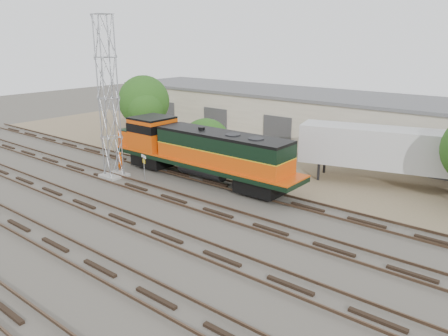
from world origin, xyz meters
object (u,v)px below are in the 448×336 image
Objects in this scene: signal_tower at (109,101)px; semi_trailer at (401,151)px; locomotive at (199,150)px; worker at (120,162)px.

semi_trailer is at bearing 32.72° from signal_tower.
locomotive reaches higher than semi_trailer.
signal_tower is 7.39× the size of worker.
worker is (-6.57, -2.57, -1.54)m from locomotive.
signal_tower is at bearing 114.77° from worker.
signal_tower is 0.87× the size of semi_trailer.
semi_trailer is at bearing -155.05° from worker.
locomotive is at bearing 32.49° from signal_tower.
locomotive reaches higher than worker.
signal_tower reaches higher than semi_trailer.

